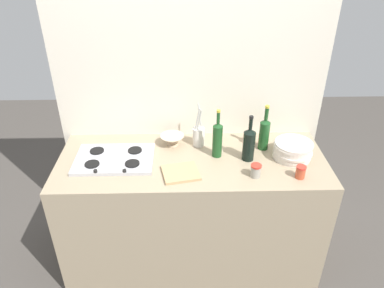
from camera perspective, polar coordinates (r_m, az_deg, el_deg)
The scene contains 14 objects.
ground_plane at distance 3.05m, azimuth 0.00°, elevation -16.59°, with size 6.00×6.00×0.00m, color #47423D.
counter_block at distance 2.74m, azimuth 0.00°, elevation -10.26°, with size 1.80×0.70×0.90m, color tan.
backsplash_panel at distance 2.62m, azimuth -0.21°, elevation 8.96°, with size 1.90×0.06×2.53m, color beige.
stovetop_hob at distance 2.49m, azimuth -11.97°, elevation -2.29°, with size 0.52×0.36×0.04m.
plate_stack at distance 2.54m, azimuth 15.36°, elevation -0.92°, with size 0.26×0.26×0.12m.
wine_bottle_leftmost at distance 2.44m, azimuth 3.97°, elevation 0.81°, with size 0.07×0.07×0.34m.
wine_bottle_mid_left at distance 2.43m, azimuth 8.84°, elevation 0.08°, with size 0.08×0.08×0.32m.
wine_bottle_mid_right at distance 2.56m, azimuth 11.17°, elevation 1.70°, with size 0.07×0.07×0.33m.
mixing_bowl at distance 2.60m, azimuth -3.09°, elevation 0.66°, with size 0.17×0.17×0.08m.
utensil_crock at distance 2.58m, azimuth 1.02°, elevation 1.32°, with size 0.08×0.08×0.31m.
condiment_jar_front at distance 2.37m, azimuth 16.53°, elevation -4.18°, with size 0.06×0.06×0.08m.
condiment_jar_rear at distance 2.66m, azimuth 9.17°, elevation 0.99°, with size 0.06×0.06×0.08m.
condiment_jar_spare at distance 2.31m, azimuth 9.88°, elevation -4.10°, with size 0.07×0.07×0.09m.
cutting_board at distance 2.32m, azimuth -1.79°, elevation -4.48°, with size 0.22×0.20×0.02m, color tan.
Camera 1 is at (-0.05, -2.05, 2.26)m, focal length 34.32 mm.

